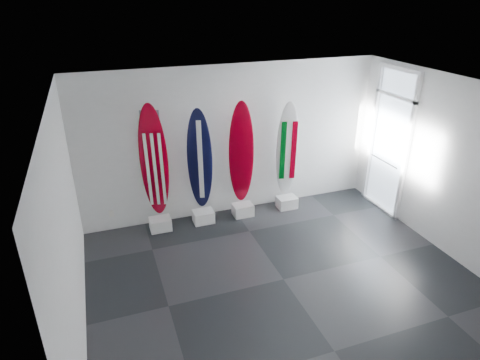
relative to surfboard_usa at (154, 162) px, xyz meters
name	(u,v)px	position (x,y,z in m)	size (l,w,h in m)	color
floor	(283,279)	(1.59, -2.28, -1.37)	(6.00, 6.00, 0.00)	black
ceiling	(294,93)	(1.59, -2.28, 1.63)	(6.00, 6.00, 0.00)	white
wall_back	(233,142)	(1.59, 0.22, 0.13)	(6.00, 6.00, 0.00)	silver
wall_front	(404,310)	(1.59, -4.78, 0.13)	(6.00, 6.00, 0.00)	silver
wall_left	(67,233)	(-1.41, -2.28, 0.13)	(5.00, 5.00, 0.00)	silver
wall_right	(451,169)	(4.59, -2.28, 0.13)	(5.00, 5.00, 0.00)	silver
display_block_usa	(160,224)	(0.00, -0.10, -1.25)	(0.40, 0.30, 0.24)	silver
surfboard_usa	(154,162)	(0.00, 0.00, 0.00)	(0.51, 0.08, 2.26)	#970014
display_block_navy	(203,217)	(0.85, -0.10, -1.25)	(0.40, 0.30, 0.24)	silver
surfboard_navy	(200,160)	(0.85, 0.00, -0.08)	(0.47, 0.08, 2.10)	black
display_block_swiss	(243,210)	(1.69, -0.10, -1.25)	(0.40, 0.30, 0.24)	silver
surfboard_swiss	(241,154)	(1.69, 0.00, -0.05)	(0.49, 0.08, 2.16)	#970014
display_block_italy	(287,202)	(2.68, -0.10, -1.25)	(0.40, 0.30, 0.24)	silver
surfboard_italy	(287,150)	(2.68, 0.00, -0.11)	(0.46, 0.08, 2.04)	white
wall_outlet	(111,214)	(-0.86, 0.20, -1.02)	(0.09, 0.02, 0.13)	silver
glass_door	(389,143)	(4.56, -0.73, 0.06)	(0.12, 1.16, 2.85)	white
balcony	(433,176)	(5.89, -0.73, -0.87)	(2.80, 2.20, 1.20)	slate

